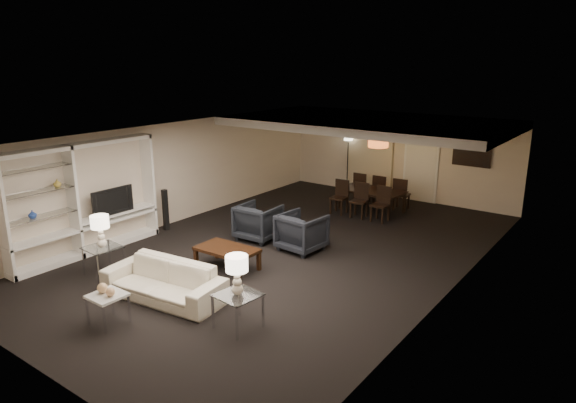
% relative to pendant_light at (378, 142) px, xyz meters
% --- Properties ---
extents(floor, '(11.00, 11.00, 0.00)m').
position_rel_pendant_light_xyz_m(floor, '(-0.30, -3.50, -1.92)').
color(floor, black).
rests_on(floor, ground).
extents(ceiling, '(7.00, 11.00, 0.02)m').
position_rel_pendant_light_xyz_m(ceiling, '(-0.30, -3.50, 0.58)').
color(ceiling, silver).
rests_on(ceiling, ground).
extents(wall_back, '(7.00, 0.02, 2.50)m').
position_rel_pendant_light_xyz_m(wall_back, '(-0.30, 2.00, -0.67)').
color(wall_back, beige).
rests_on(wall_back, ground).
extents(wall_front, '(7.00, 0.02, 2.50)m').
position_rel_pendant_light_xyz_m(wall_front, '(-0.30, -9.00, -0.67)').
color(wall_front, beige).
rests_on(wall_front, ground).
extents(wall_left, '(0.02, 11.00, 2.50)m').
position_rel_pendant_light_xyz_m(wall_left, '(-3.80, -3.50, -0.67)').
color(wall_left, beige).
rests_on(wall_left, ground).
extents(wall_right, '(0.02, 11.00, 2.50)m').
position_rel_pendant_light_xyz_m(wall_right, '(3.20, -3.50, -0.67)').
color(wall_right, beige).
rests_on(wall_right, ground).
extents(ceiling_soffit, '(7.00, 4.00, 0.20)m').
position_rel_pendant_light_xyz_m(ceiling_soffit, '(-0.30, 0.00, 0.48)').
color(ceiling_soffit, silver).
rests_on(ceiling_soffit, ceiling).
extents(curtains, '(1.50, 0.12, 2.40)m').
position_rel_pendant_light_xyz_m(curtains, '(-1.20, 1.92, -0.72)').
color(curtains, beige).
rests_on(curtains, wall_back).
extents(door, '(0.90, 0.05, 2.10)m').
position_rel_pendant_light_xyz_m(door, '(0.40, 1.97, -0.87)').
color(door, silver).
rests_on(door, wall_back).
extents(painting, '(0.95, 0.04, 0.65)m').
position_rel_pendant_light_xyz_m(painting, '(1.80, 1.96, -0.37)').
color(painting, '#142D38').
rests_on(painting, wall_back).
extents(media_unit, '(0.38, 3.40, 2.35)m').
position_rel_pendant_light_xyz_m(media_unit, '(-3.61, -6.10, -0.74)').
color(media_unit, white).
rests_on(media_unit, wall_left).
extents(pendant_light, '(0.52, 0.52, 0.24)m').
position_rel_pendant_light_xyz_m(pendant_light, '(0.00, 0.00, 0.00)').
color(pendant_light, '#D8591E').
rests_on(pendant_light, ceiling_soffit).
extents(sofa, '(2.28, 1.11, 0.64)m').
position_rel_pendant_light_xyz_m(sofa, '(-0.69, -6.59, -1.60)').
color(sofa, beige).
rests_on(sofa, floor).
extents(coffee_table, '(1.22, 0.73, 0.43)m').
position_rel_pendant_light_xyz_m(coffee_table, '(-0.69, -4.99, -1.70)').
color(coffee_table, black).
rests_on(coffee_table, floor).
extents(armchair_left, '(0.92, 0.95, 0.81)m').
position_rel_pendant_light_xyz_m(armchair_left, '(-1.29, -3.29, -1.51)').
color(armchair_left, black).
rests_on(armchair_left, floor).
extents(armchair_right, '(0.94, 0.96, 0.81)m').
position_rel_pendant_light_xyz_m(armchair_right, '(-0.09, -3.29, -1.51)').
color(armchair_right, black).
rests_on(armchair_right, floor).
extents(side_table_left, '(0.65, 0.65, 0.56)m').
position_rel_pendant_light_xyz_m(side_table_left, '(-2.39, -6.59, -1.64)').
color(side_table_left, white).
rests_on(side_table_left, floor).
extents(side_table_right, '(0.66, 0.66, 0.56)m').
position_rel_pendant_light_xyz_m(side_table_right, '(1.01, -6.59, -1.64)').
color(side_table_right, silver).
rests_on(side_table_right, floor).
extents(table_lamp_left, '(0.37, 0.37, 0.62)m').
position_rel_pendant_light_xyz_m(table_lamp_left, '(-2.39, -6.59, -1.05)').
color(table_lamp_left, white).
rests_on(table_lamp_left, side_table_left).
extents(table_lamp_right, '(0.38, 0.38, 0.62)m').
position_rel_pendant_light_xyz_m(table_lamp_right, '(1.01, -6.59, -1.05)').
color(table_lamp_right, white).
rests_on(table_lamp_right, side_table_right).
extents(marble_table, '(0.51, 0.51, 0.50)m').
position_rel_pendant_light_xyz_m(marble_table, '(-0.69, -7.69, -1.67)').
color(marble_table, silver).
rests_on(marble_table, floor).
extents(gold_gourd_a, '(0.16, 0.16, 0.16)m').
position_rel_pendant_light_xyz_m(gold_gourd_a, '(-0.79, -7.69, -1.34)').
color(gold_gourd_a, tan).
rests_on(gold_gourd_a, marble_table).
extents(gold_gourd_b, '(0.14, 0.14, 0.14)m').
position_rel_pendant_light_xyz_m(gold_gourd_b, '(-0.59, -7.69, -1.35)').
color(gold_gourd_b, tan).
rests_on(gold_gourd_b, marble_table).
extents(television, '(0.99, 0.13, 0.57)m').
position_rel_pendant_light_xyz_m(television, '(-3.58, -5.52, -0.88)').
color(television, black).
rests_on(television, media_unit).
extents(vase_blue, '(0.16, 0.16, 0.16)m').
position_rel_pendant_light_xyz_m(vase_blue, '(-3.61, -7.20, -0.78)').
color(vase_blue, '#2546A2').
rests_on(vase_blue, media_unit).
extents(vase_amber, '(0.15, 0.15, 0.16)m').
position_rel_pendant_light_xyz_m(vase_amber, '(-3.61, -6.64, -0.28)').
color(vase_amber, gold).
rests_on(vase_amber, media_unit).
extents(floor_speaker, '(0.12, 0.12, 1.00)m').
position_rel_pendant_light_xyz_m(floor_speaker, '(-3.50, -4.09, -1.42)').
color(floor_speaker, black).
rests_on(floor_speaker, floor).
extents(dining_table, '(1.78, 1.09, 0.60)m').
position_rel_pendant_light_xyz_m(dining_table, '(-0.24, 0.18, -1.62)').
color(dining_table, black).
rests_on(dining_table, floor).
extents(chair_nl, '(0.44, 0.44, 0.89)m').
position_rel_pendant_light_xyz_m(chair_nl, '(-0.84, -0.47, -1.48)').
color(chair_nl, black).
rests_on(chair_nl, floor).
extents(chair_nm, '(0.46, 0.46, 0.89)m').
position_rel_pendant_light_xyz_m(chair_nm, '(-0.24, -0.47, -1.48)').
color(chair_nm, black).
rests_on(chair_nm, floor).
extents(chair_nr, '(0.42, 0.42, 0.89)m').
position_rel_pendant_light_xyz_m(chair_nr, '(0.36, -0.47, -1.48)').
color(chair_nr, black).
rests_on(chair_nr, floor).
extents(chair_fl, '(0.42, 0.42, 0.89)m').
position_rel_pendant_light_xyz_m(chair_fl, '(-0.84, 0.83, -1.48)').
color(chair_fl, black).
rests_on(chair_fl, floor).
extents(chair_fm, '(0.42, 0.42, 0.89)m').
position_rel_pendant_light_xyz_m(chair_fm, '(-0.24, 0.83, -1.48)').
color(chair_fm, black).
rests_on(chair_fm, floor).
extents(chair_fr, '(0.45, 0.45, 0.89)m').
position_rel_pendant_light_xyz_m(chair_fr, '(0.36, 0.83, -1.48)').
color(chair_fr, black).
rests_on(chair_fr, floor).
extents(floor_lamp, '(0.31, 0.31, 1.83)m').
position_rel_pendant_light_xyz_m(floor_lamp, '(-1.83, 1.70, -1.00)').
color(floor_lamp, black).
rests_on(floor_lamp, floor).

